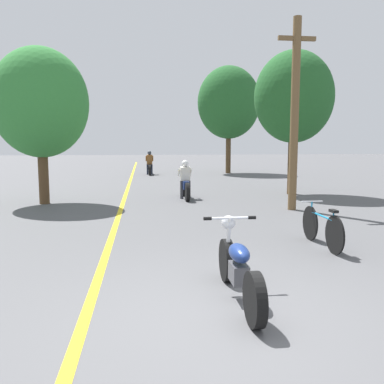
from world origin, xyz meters
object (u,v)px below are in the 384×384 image
Objects in this scene: utility_pole at (295,113)px; motorcycle_rider_lead at (185,184)px; motorcycle_foreground at (238,267)px; roadside_tree_right_near at (294,97)px; roadside_tree_left at (40,103)px; roadside_tree_right_far at (229,103)px; motorcycle_rider_far at (150,166)px; bicycle_parked at (322,227)px.

utility_pole is 4.64m from motorcycle_rider_lead.
motorcycle_foreground is (-3.20, -6.60, -2.43)m from utility_pole.
motorcycle_rider_lead is (-2.91, 2.77, -2.32)m from utility_pole.
motorcycle_rider_lead is (-4.19, -0.74, -3.14)m from roadside_tree_right_near.
motorcycle_foreground is at bearing -115.86° from utility_pole.
utility_pole is at bearing -110.16° from roadside_tree_right_near.
roadside_tree_left reaches higher than motorcycle_rider_lead.
roadside_tree_right_near is at bearing 9.97° from motorcycle_rider_lead.
motorcycle_rider_far is at bearing -173.81° from roadside_tree_right_far.
roadside_tree_left is 5.45m from motorcycle_rider_lead.
roadside_tree_right_near is at bearing -88.87° from roadside_tree_right_far.
utility_pole is at bearing 64.14° from motorcycle_foreground.
roadside_tree_right_near reaches higher than roadside_tree_left.
roadside_tree_right_far is 3.80× the size of bicycle_parked.
roadside_tree_right_far reaches higher than bicycle_parked.
roadside_tree_right_far is 19.08m from bicycle_parked.
roadside_tree_left is 12.47m from motorcycle_rider_far.
roadside_tree_right_near is 0.80× the size of roadside_tree_right_far.
utility_pole is 5.00m from bicycle_parked.
motorcycle_foreground is at bearing -132.82° from bicycle_parked.
roadside_tree_right_far is at bearing 91.13° from roadside_tree_right_near.
motorcycle_foreground is 20.35m from motorcycle_rider_far.
motorcycle_rider_far is at bearing 106.19° from utility_pole.
motorcycle_rider_far is (-1.08, 10.97, 0.03)m from motorcycle_rider_lead.
motorcycle_rider_far reaches higher than bicycle_parked.
roadside_tree_left is 9.57m from bicycle_parked.
motorcycle_rider_far is (-5.06, -0.55, -3.93)m from roadside_tree_right_far.
utility_pole reaches higher than motorcycle_rider_far.
roadside_tree_left reaches higher than motorcycle_foreground.
utility_pole reaches higher than motorcycle_rider_lead.
bicycle_parked is at bearing -106.48° from roadside_tree_right_near.
roadside_tree_right_far is 3.27× the size of motorcycle_rider_lead.
motorcycle_rider_far is (-0.79, 20.34, 0.14)m from motorcycle_foreground.
motorcycle_foreground is (-4.27, -20.89, -4.06)m from roadside_tree_right_far.
utility_pole reaches higher than motorcycle_foreground.
motorcycle_rider_far is at bearing 99.45° from bicycle_parked.
motorcycle_rider_far is at bearing 92.23° from motorcycle_foreground.
motorcycle_foreground is (4.39, -8.70, -2.81)m from roadside_tree_left.
roadside_tree_right_far is 3.22× the size of motorcycle_foreground.
roadside_tree_right_near is 8.71m from bicycle_parked.
motorcycle_rider_lead is 1.00× the size of motorcycle_rider_far.
roadside_tree_left is at bearing 164.54° from utility_pole.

